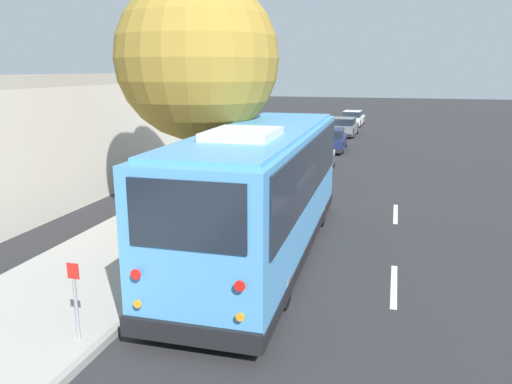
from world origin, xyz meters
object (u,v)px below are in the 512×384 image
at_px(fire_hydrant, 265,170).
at_px(street_tree, 199,47).
at_px(parked_sedan_gray, 344,127).
at_px(sign_post_far, 132,257).
at_px(sign_post_near, 76,300).
at_px(parked_sedan_navy, 331,140).
at_px(shuttle_bus, 263,186).
at_px(parked_sedan_silver, 314,159).
at_px(parked_sedan_white, 352,119).

bearing_deg(fire_hydrant, street_tree, 176.12).
bearing_deg(street_tree, parked_sedan_gray, -5.09).
height_order(parked_sedan_gray, sign_post_far, sign_post_far).
bearing_deg(sign_post_near, parked_sedan_navy, -3.45).
relative_size(parked_sedan_gray, sign_post_far, 2.78).
bearing_deg(shuttle_bus, parked_sedan_silver, 1.62).
bearing_deg(parked_sedan_navy, fire_hydrant, 169.23).
distance_m(sign_post_near, sign_post_far, 1.93).
relative_size(parked_sedan_silver, sign_post_far, 2.83).
relative_size(parked_sedan_white, street_tree, 0.57).
height_order(shuttle_bus, parked_sedan_navy, shuttle_bus).
relative_size(street_tree, sign_post_far, 5.19).
bearing_deg(fire_hydrant, sign_post_far, -179.27).
distance_m(parked_sedan_white, sign_post_far, 35.81).
xyz_separation_m(parked_sedan_gray, sign_post_far, (-28.64, 1.49, 0.34)).
distance_m(parked_sedan_silver, parked_sedan_gray, 13.93).
distance_m(shuttle_bus, parked_sedan_silver, 11.54).
height_order(shuttle_bus, parked_sedan_gray, shuttle_bus).
relative_size(street_tree, sign_post_near, 5.71).
bearing_deg(parked_sedan_navy, sign_post_far, 174.51).
bearing_deg(shuttle_bus, fire_hydrant, 13.21).
relative_size(parked_sedan_silver, fire_hydrant, 5.40).
bearing_deg(parked_sedan_silver, parked_sedan_navy, -2.36).
xyz_separation_m(parked_sedan_gray, fire_hydrant, (-16.97, 1.64, -0.06)).
bearing_deg(sign_post_far, parked_sedan_navy, -3.76).
xyz_separation_m(shuttle_bus, parked_sedan_white, (32.53, 0.48, -1.28)).
xyz_separation_m(parked_sedan_gray, parked_sedan_white, (7.14, 0.01, -0.02)).
bearing_deg(parked_sedan_white, sign_post_near, 179.60).
relative_size(parked_sedan_silver, parked_sedan_navy, 0.98).
bearing_deg(parked_sedan_gray, fire_hydrant, 176.58).
bearing_deg(fire_hydrant, shuttle_bus, -165.95).
bearing_deg(parked_sedan_navy, parked_sedan_silver, 178.74).
bearing_deg(sign_post_far, parked_sedan_silver, -5.70).
relative_size(parked_sedan_silver, parked_sedan_white, 0.96).
xyz_separation_m(parked_sedan_white, sign_post_far, (-35.78, 1.48, 0.36)).
bearing_deg(parked_sedan_silver, sign_post_far, 171.48).
bearing_deg(sign_post_near, shuttle_bus, -20.75).
xyz_separation_m(parked_sedan_silver, street_tree, (-9.25, 2.04, 4.80)).
relative_size(parked_sedan_navy, street_tree, 0.56).
xyz_separation_m(shuttle_bus, street_tree, (2.21, 2.53, 3.51)).
height_order(parked_sedan_navy, street_tree, street_tree).
height_order(parked_sedan_white, sign_post_near, sign_post_near).
bearing_deg(street_tree, sign_post_far, -174.05).
distance_m(shuttle_bus, parked_sedan_white, 32.56).
bearing_deg(parked_sedan_navy, shuttle_bus, 180.00).
height_order(parked_sedan_silver, parked_sedan_gray, parked_sedan_gray).
relative_size(parked_sedan_gray, sign_post_near, 3.06).
bearing_deg(street_tree, shuttle_bus, -131.19).
height_order(parked_sedan_navy, sign_post_far, sign_post_far).
distance_m(parked_sedan_gray, fire_hydrant, 17.05).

